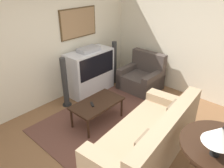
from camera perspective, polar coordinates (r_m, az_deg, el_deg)
ground_plane at (r=3.96m, az=0.84°, el=-15.94°), size 12.00×12.00×0.00m
wall_back at (r=4.78m, az=-18.70°, el=9.33°), size 12.00×0.10×2.70m
wall_right at (r=5.35m, az=20.30°, el=10.83°), size 0.06×12.00×2.70m
area_rug at (r=4.53m, az=-2.22°, el=-9.45°), size 2.56×1.85×0.01m
tv at (r=5.36m, az=-5.77°, el=3.27°), size 1.17×0.55×1.15m
couch at (r=3.67m, az=9.47°, el=-14.06°), size 2.26×1.15×0.89m
armchair at (r=5.64m, az=7.73°, el=1.60°), size 0.84×0.94×0.92m
coffee_table at (r=4.28m, az=-3.86°, el=-5.36°), size 1.03×0.57×0.46m
console_table at (r=3.15m, az=26.65°, el=-15.06°), size 1.02×1.02×0.81m
table_lamp at (r=2.76m, az=26.33°, el=-11.86°), size 0.37×0.37×0.39m
remote at (r=4.18m, az=-5.18°, el=-5.31°), size 0.12×0.16×0.02m
speaker_tower_left at (r=4.86m, az=-12.19°, el=0.04°), size 0.21×0.21×1.13m
speaker_tower_right at (r=5.84m, az=0.58°, el=5.42°), size 0.21×0.21×1.13m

